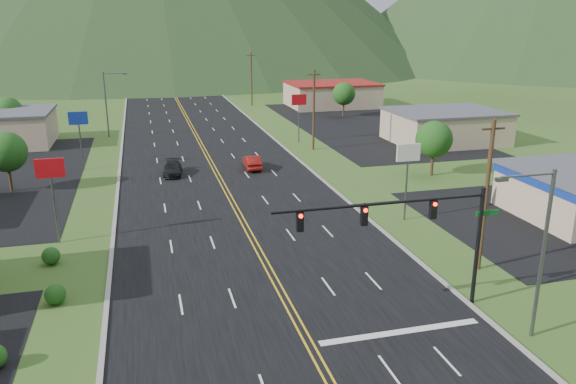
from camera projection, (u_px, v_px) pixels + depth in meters
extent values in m
cylinder|color=black|center=(478.00, 247.00, 31.79)|extent=(0.24, 0.24, 7.00)
cylinder|color=black|center=(382.00, 203.00, 29.42)|extent=(12.00, 0.18, 0.18)
cube|color=#0C591E|center=(487.00, 213.00, 31.30)|extent=(1.40, 0.06, 0.30)
cube|color=black|center=(433.00, 209.00, 30.32)|extent=(0.35, 0.28, 1.05)
sphere|color=#FF0C05|center=(435.00, 204.00, 30.06)|extent=(0.22, 0.22, 0.22)
cube|color=black|center=(364.00, 216.00, 29.35)|extent=(0.35, 0.28, 1.05)
sphere|color=#FF0C05|center=(366.00, 210.00, 29.08)|extent=(0.22, 0.22, 0.22)
cube|color=black|center=(300.00, 222.00, 28.50)|extent=(0.35, 0.28, 1.05)
sphere|color=#FF0C05|center=(301.00, 216.00, 28.23)|extent=(0.22, 0.22, 0.22)
cylinder|color=#59595E|center=(543.00, 256.00, 28.04)|extent=(0.20, 0.20, 9.00)
cylinder|color=#59595E|center=(529.00, 175.00, 26.43)|extent=(2.88, 0.12, 0.12)
cube|color=#59595E|center=(502.00, 179.00, 26.11)|extent=(0.60, 0.25, 0.18)
cylinder|color=#59595E|center=(106.00, 105.00, 77.78)|extent=(0.20, 0.20, 9.00)
cylinder|color=#59595E|center=(114.00, 73.00, 76.87)|extent=(2.88, 0.12, 0.12)
cube|color=#59595E|center=(125.00, 74.00, 77.25)|extent=(0.60, 0.25, 0.18)
cube|color=tan|center=(445.00, 127.00, 75.36)|extent=(14.00, 11.00, 4.00)
cube|color=#4C4C51|center=(446.00, 111.00, 74.73)|extent=(14.40, 11.40, 0.30)
cube|color=tan|center=(332.00, 95.00, 106.72)|extent=(16.00, 12.00, 4.20)
cube|color=maroon|center=(332.00, 83.00, 106.05)|extent=(16.40, 12.40, 0.30)
cylinder|color=#59595E|center=(55.00, 211.00, 40.91)|extent=(0.16, 0.16, 5.00)
cube|color=red|center=(50.00, 168.00, 39.97)|extent=(2.00, 0.18, 1.40)
cylinder|color=#59595E|center=(81.00, 147.00, 61.24)|extent=(0.16, 0.16, 5.00)
cube|color=navy|center=(78.00, 118.00, 60.31)|extent=(2.00, 0.18, 1.40)
cylinder|color=#59595E|center=(406.00, 191.00, 45.63)|extent=(0.16, 0.16, 5.00)
cube|color=white|center=(408.00, 152.00, 44.69)|extent=(2.00, 0.18, 1.40)
cylinder|color=#59595E|center=(299.00, 124.00, 75.21)|extent=(0.16, 0.16, 5.00)
cube|color=red|center=(299.00, 100.00, 74.27)|extent=(2.00, 0.18, 1.40)
cylinder|color=#382314|center=(10.00, 176.00, 53.61)|extent=(0.30, 0.30, 3.00)
sphere|color=#124214|center=(6.00, 152.00, 52.90)|extent=(3.84, 3.84, 3.84)
cylinder|color=#382314|center=(10.00, 128.00, 77.35)|extent=(0.30, 0.30, 3.00)
sphere|color=#124214|center=(8.00, 111.00, 76.64)|extent=(3.84, 3.84, 3.84)
cylinder|color=#382314|center=(432.00, 162.00, 59.21)|extent=(0.30, 0.30, 3.00)
sphere|color=#124214|center=(434.00, 139.00, 58.51)|extent=(3.84, 3.84, 3.84)
cylinder|color=#382314|center=(344.00, 108.00, 95.31)|extent=(0.30, 0.30, 3.00)
sphere|color=#124214|center=(344.00, 94.00, 94.61)|extent=(3.84, 3.84, 3.84)
cylinder|color=#382314|center=(486.00, 197.00, 35.78)|extent=(0.28, 0.28, 10.00)
cube|color=#382314|center=(493.00, 129.00, 34.48)|extent=(1.60, 0.12, 0.12)
cylinder|color=#382314|center=(314.00, 110.00, 69.98)|extent=(0.28, 0.28, 10.00)
cube|color=#382314|center=(314.00, 75.00, 68.69)|extent=(1.60, 0.12, 0.12)
cylinder|color=#382314|center=(252.00, 79.00, 106.96)|extent=(0.28, 0.28, 10.00)
cube|color=#382314|center=(251.00, 56.00, 105.66)|extent=(1.60, 0.12, 0.12)
cylinder|color=#382314|center=(221.00, 64.00, 143.93)|extent=(0.28, 0.28, 10.00)
cube|color=#382314|center=(221.00, 46.00, 142.64)|extent=(1.60, 0.12, 0.12)
imported|color=black|center=(173.00, 169.00, 59.56)|extent=(2.30, 4.73, 1.33)
imported|color=maroon|center=(252.00, 162.00, 61.98)|extent=(1.79, 4.58, 1.48)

